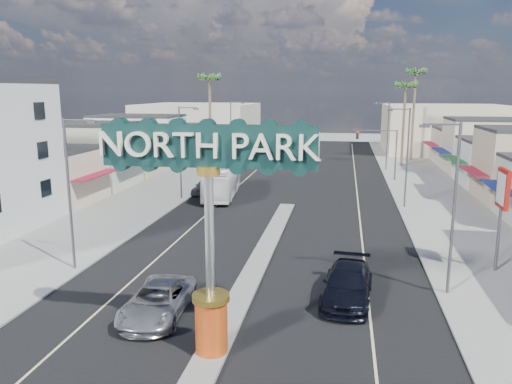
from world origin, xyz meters
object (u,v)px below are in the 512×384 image
at_px(streetlight_l_near, 71,187).
at_px(palm_right_far, 416,77).
at_px(traffic_signal_left, 228,142).
at_px(streetlight_r_near, 451,201).
at_px(suv_right, 347,285).
at_px(gateway_sign, 209,213).
at_px(palm_left_far, 209,83).
at_px(traffic_signal_right, 380,145).
at_px(streetlight_l_mid, 182,148).
at_px(streetlight_r_far, 386,132).
at_px(palm_right_mid, 406,90).
at_px(streetlight_r_mid, 406,153).
at_px(bank_pylon_sign, 502,194).
at_px(car_parked_left, 205,186).
at_px(streetlight_l_far, 232,130).
at_px(city_bus, 222,181).
at_px(suv_left, 158,301).

height_order(streetlight_l_near, palm_right_far, palm_right_far).
bearing_deg(traffic_signal_left, streetlight_r_near, -60.01).
bearing_deg(streetlight_l_near, suv_right, -5.80).
bearing_deg(streetlight_l_near, palm_right_far, 63.94).
relative_size(gateway_sign, suv_right, 1.56).
bearing_deg(palm_left_far, traffic_signal_right, -15.15).
height_order(traffic_signal_right, streetlight_r_near, streetlight_r_near).
height_order(streetlight_l_near, streetlight_l_mid, same).
distance_m(streetlight_l_mid, streetlight_r_near, 28.90).
distance_m(streetlight_r_far, palm_right_mid, 7.30).
distance_m(streetlight_r_mid, palm_right_mid, 26.71).
bearing_deg(bank_pylon_sign, gateway_sign, -138.70).
height_order(palm_left_far, palm_right_mid, palm_left_far).
height_order(streetlight_r_far, suv_right, streetlight_r_far).
bearing_deg(suv_right, traffic_signal_left, 117.06).
height_order(traffic_signal_right, streetlight_l_mid, streetlight_l_mid).
relative_size(gateway_sign, car_parked_left, 2.06).
distance_m(traffic_signal_right, streetlight_r_far, 8.14).
relative_size(streetlight_r_mid, palm_left_far, 0.69).
distance_m(streetlight_r_near, palm_left_far, 46.80).
bearing_deg(streetlight_r_far, palm_right_far, 65.45).
bearing_deg(streetlight_l_far, traffic_signal_left, -81.14).
distance_m(palm_right_mid, bank_pylon_sign, 42.43).
relative_size(palm_left_far, bank_pylon_sign, 2.17).
bearing_deg(streetlight_l_mid, suv_right, -53.74).
height_order(gateway_sign, city_bus, gateway_sign).
xyz_separation_m(palm_left_far, suv_right, (18.42, -41.61, -10.65)).
relative_size(streetlight_r_far, suv_right, 1.53).
bearing_deg(palm_right_far, suv_left, -107.91).
xyz_separation_m(suv_right, city_bus, (-12.42, 23.88, 0.68)).
xyz_separation_m(streetlight_l_mid, bank_pylon_sign, (24.46, -16.01, -0.37)).
xyz_separation_m(palm_left_far, bank_pylon_sign, (27.03, -36.01, -6.80)).
bearing_deg(traffic_signal_left, streetlight_r_far, 22.20).
height_order(traffic_signal_left, car_parked_left, traffic_signal_left).
height_order(palm_right_mid, car_parked_left, palm_right_mid).
distance_m(gateway_sign, streetlight_l_far, 51.10).
bearing_deg(streetlight_l_mid, traffic_signal_left, 84.90).
relative_size(traffic_signal_right, streetlight_l_mid, 0.67).
height_order(gateway_sign, streetlight_r_far, gateway_sign).
distance_m(streetlight_l_far, streetlight_r_near, 46.90).
relative_size(traffic_signal_right, suv_left, 1.06).
height_order(traffic_signal_left, palm_left_far, palm_left_far).
bearing_deg(bank_pylon_sign, city_bus, 139.72).
bearing_deg(palm_left_far, gateway_sign, -74.85).
distance_m(streetlight_l_mid, car_parked_left, 5.46).
relative_size(gateway_sign, streetlight_r_near, 1.02).
relative_size(streetlight_r_far, palm_right_mid, 0.74).
xyz_separation_m(streetlight_l_mid, suv_left, (7.01, -25.02, -4.28)).
height_order(gateway_sign, bank_pylon_sign, gateway_sign).
distance_m(suv_left, city_bus, 27.54).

